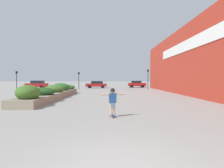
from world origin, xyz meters
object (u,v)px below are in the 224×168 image
at_px(skateboard, 113,116).
at_px(car_rightmost, 37,84).
at_px(traffic_light_right, 148,76).
at_px(traffic_light_far_left, 17,77).
at_px(skateboarder, 113,99).
at_px(car_center_right, 137,84).
at_px(traffic_light_left, 79,77).
at_px(car_center_left, 192,84).
at_px(car_leftmost, 97,84).

xyz_separation_m(skateboard, car_rightmost, (-14.42, 28.97, 0.75)).
relative_size(traffic_light_right, traffic_light_far_left, 1.11).
bearing_deg(skateboarder, car_center_right, 66.22).
height_order(skateboarder, traffic_light_left, traffic_light_left).
xyz_separation_m(skateboarder, car_center_left, (17.37, 32.92, -0.12)).
height_order(skateboard, car_leftmost, car_leftmost).
height_order(car_center_right, traffic_light_right, traffic_light_right).
xyz_separation_m(skateboard, traffic_light_left, (-5.90, 26.35, 2.11)).
distance_m(car_leftmost, car_center_right, 8.86).
xyz_separation_m(skateboard, traffic_light_right, (6.56, 25.97, 2.39)).
xyz_separation_m(car_rightmost, traffic_light_right, (20.98, -3.00, 1.64)).
relative_size(skateboard, skateboarder, 0.46).
bearing_deg(car_leftmost, car_center_right, -76.29).
height_order(car_center_left, traffic_light_left, traffic_light_left).
bearing_deg(traffic_light_right, car_rightmost, 171.87).
height_order(car_center_left, traffic_light_right, traffic_light_right).
distance_m(skateboarder, car_center_right, 34.17).
height_order(traffic_light_left, traffic_light_right, traffic_light_right).
bearing_deg(skateboarder, traffic_light_far_left, 108.70).
bearing_deg(car_leftmost, car_center_left, -86.36).
bearing_deg(car_center_right, traffic_light_left, -57.22).
xyz_separation_m(car_center_left, car_rightmost, (-31.79, -3.95, 0.04)).
distance_m(skateboarder, traffic_light_left, 27.03).
bearing_deg(car_leftmost, traffic_light_left, 151.73).
xyz_separation_m(car_center_right, traffic_light_far_left, (-22.46, -7.82, 1.47)).
xyz_separation_m(car_leftmost, car_center_left, (20.44, 1.30, 0.03)).
height_order(skateboarder, car_center_left, car_center_left).
bearing_deg(traffic_light_left, car_rightmost, 162.93).
bearing_deg(car_center_left, car_center_right, 86.12).
distance_m(car_center_left, traffic_light_left, 24.22).
distance_m(skateboard, car_center_right, 34.18).
bearing_deg(traffic_light_far_left, traffic_light_left, 2.34).
bearing_deg(car_center_left, skateboard, 152.18).
distance_m(car_leftmost, traffic_light_far_left, 15.06).
relative_size(car_leftmost, car_rightmost, 1.09).
bearing_deg(car_center_left, car_rightmost, 97.08).
relative_size(car_leftmost, car_center_right, 1.13).
relative_size(car_center_left, traffic_light_far_left, 1.26).
relative_size(skateboard, traffic_light_far_left, 0.19).
distance_m(car_center_left, traffic_light_far_left, 35.03).
distance_m(traffic_light_left, traffic_light_far_left, 11.03).
xyz_separation_m(car_center_left, traffic_light_far_left, (-34.28, -7.01, 1.47)).
xyz_separation_m(traffic_light_right, traffic_light_far_left, (-23.48, -0.07, -0.21)).
distance_m(car_center_right, car_rightmost, 20.52).
distance_m(skateboarder, car_rightmost, 32.36).
xyz_separation_m(skateboarder, traffic_light_right, (6.56, 25.97, 1.56)).
bearing_deg(car_center_left, traffic_light_far_left, 101.56).
bearing_deg(traffic_light_right, traffic_light_far_left, -179.83).
xyz_separation_m(skateboarder, car_rightmost, (-14.42, 28.97, -0.08)).
distance_m(skateboarder, car_leftmost, 31.77).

